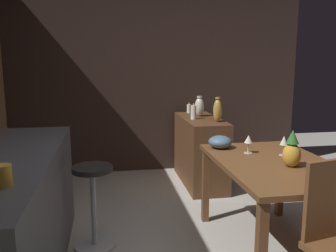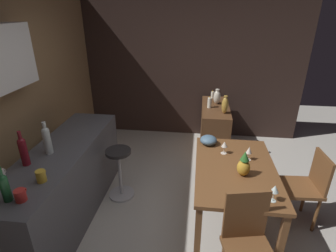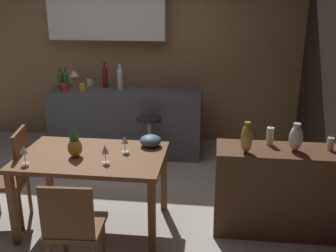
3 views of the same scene
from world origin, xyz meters
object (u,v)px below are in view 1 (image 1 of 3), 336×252
at_px(wine_glass_right, 284,141).
at_px(pillar_candle_tall, 193,112).
at_px(vase_ceramic_ivory, 199,107).
at_px(pillar_candle_short, 189,109).
at_px(bar_stool, 94,205).
at_px(sideboard_cabinet, 200,151).
at_px(pineapple_centerpiece, 292,151).
at_px(vase_brass, 218,110).
at_px(wine_glass_center, 248,140).
at_px(cup_mustard, 3,176).
at_px(fruit_bowl, 220,142).
at_px(dining_table, 275,173).

xyz_separation_m(wine_glass_right, pillar_candle_tall, (1.44, 0.41, 0.04)).
height_order(wine_glass_right, vase_ceramic_ivory, vase_ceramic_ivory).
bearing_deg(pillar_candle_short, bar_stool, 146.75).
bearing_deg(pillar_candle_short, vase_ceramic_ivory, -169.30).
distance_m(sideboard_cabinet, bar_stool, 1.87).
relative_size(pineapple_centerpiece, vase_brass, 0.98).
height_order(wine_glass_center, vase_brass, vase_brass).
xyz_separation_m(cup_mustard, pillar_candle_short, (2.82, -1.59, -0.08)).
relative_size(wine_glass_right, pineapple_centerpiece, 0.60).
xyz_separation_m(pillar_candle_short, vase_brass, (-0.75, -0.16, 0.08)).
relative_size(sideboard_cabinet, wine_glass_right, 6.69).
bearing_deg(sideboard_cabinet, wine_glass_right, -168.86).
bearing_deg(wine_glass_center, vase_ceramic_ivory, 0.81).
bearing_deg(pillar_candle_short, wine_glass_center, -177.48).
distance_m(fruit_bowl, pillar_candle_tall, 1.12).
xyz_separation_m(wine_glass_right, pillar_candle_short, (1.96, 0.34, 0.02)).
xyz_separation_m(fruit_bowl, pillar_candle_short, (1.64, -0.10, 0.08)).
bearing_deg(pineapple_centerpiece, wine_glass_right, -17.70).
distance_m(cup_mustard, pillar_candle_short, 3.24).
bearing_deg(pillar_candle_tall, cup_mustard, 146.53).
height_order(sideboard_cabinet, vase_brass, vase_brass).
distance_m(wine_glass_right, wine_glass_center, 0.28).
relative_size(sideboard_cabinet, vase_brass, 3.91).
bearing_deg(sideboard_cabinet, vase_brass, -158.79).
height_order(wine_glass_right, vase_brass, vase_brass).
bearing_deg(pillar_candle_short, cup_mustard, 150.62).
distance_m(dining_table, fruit_bowl, 0.59).
xyz_separation_m(dining_table, pillar_candle_tall, (1.62, 0.26, 0.25)).
height_order(pineapple_centerpiece, pillar_candle_short, pineapple_centerpiece).
distance_m(bar_stool, vase_ceramic_ivory, 2.07).
height_order(dining_table, sideboard_cabinet, sideboard_cabinet).
height_order(bar_stool, cup_mustard, cup_mustard).
bearing_deg(fruit_bowl, bar_stool, 100.49).
distance_m(bar_stool, pillar_candle_tall, 1.83).
distance_m(pillar_candle_short, vase_ceramic_ivory, 0.33).
relative_size(fruit_bowl, vase_ceramic_ivory, 0.82).
xyz_separation_m(pillar_candle_tall, pillar_candle_short, (0.52, -0.07, -0.03)).
bearing_deg(pillar_candle_short, fruit_bowl, 176.64).
xyz_separation_m(wine_glass_center, cup_mustard, (-0.98, 1.67, 0.10)).
xyz_separation_m(bar_stool, pillar_candle_short, (1.84, -1.21, 0.51)).
bearing_deg(wine_glass_center, vase_brass, -4.01).
relative_size(pillar_candle_short, vase_brass, 0.50).
bearing_deg(vase_brass, bar_stool, 128.71).
bearing_deg(vase_ceramic_ivory, wine_glass_center, -179.19).
bearing_deg(vase_ceramic_ivory, pineapple_centerpiece, -174.65).
xyz_separation_m(wine_glass_center, fruit_bowl, (0.21, 0.18, -0.06)).
bearing_deg(wine_glass_right, pillar_candle_short, 9.85).
distance_m(fruit_bowl, pillar_candle_short, 1.64).
relative_size(fruit_bowl, vase_brass, 0.74).
height_order(bar_stool, wine_glass_right, wine_glass_right).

